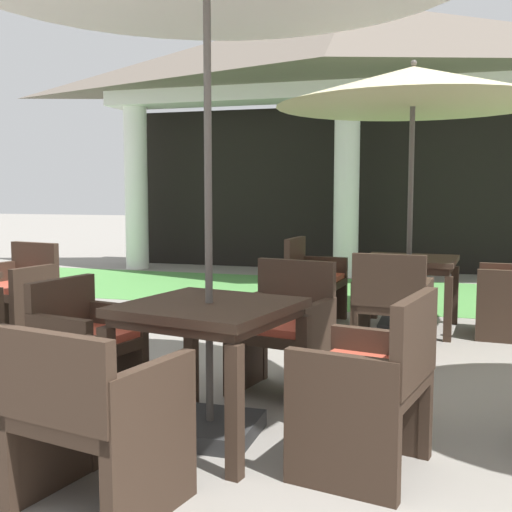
{
  "coord_description": "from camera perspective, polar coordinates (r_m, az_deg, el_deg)",
  "views": [
    {
      "loc": [
        1.53,
        -2.06,
        1.36
      ],
      "look_at": [
        -0.04,
        3.19,
        0.8
      ],
      "focal_mm": 44.86,
      "sensor_mm": 36.0,
      "label": 1
    }
  ],
  "objects": [
    {
      "name": "patio_chair_mid_left_west",
      "position": [
        6.67,
        5.14,
        -2.4
      ],
      "size": [
        0.57,
        0.61,
        0.88
      ],
      "rotation": [
        0.0,
        0.0,
        -1.65
      ],
      "color": "#38281E",
      "rests_on": "ground"
    },
    {
      "name": "background_pavilion",
      "position": [
        10.51,
        8.3,
        16.46
      ],
      "size": [
        8.54,
        2.87,
        4.25
      ],
      "color": "white",
      "rests_on": "ground"
    },
    {
      "name": "patio_table_mid_left",
      "position": [
        6.45,
        13.46,
        -1.0
      ],
      "size": [
        0.96,
        0.96,
        0.71
      ],
      "rotation": [
        0.0,
        0.0,
        -0.08
      ],
      "color": "#38281E",
      "rests_on": "ground"
    },
    {
      "name": "patio_chair_mid_right_west",
      "position": [
        4.14,
        -14.96,
        -7.88
      ],
      "size": [
        0.6,
        0.65,
        0.82
      ],
      "rotation": [
        0.0,
        0.0,
        -1.78
      ],
      "color": "#38281E",
      "rests_on": "ground"
    },
    {
      "name": "patio_chair_near_foreground_north",
      "position": [
        6.31,
        -20.45,
        -3.13
      ],
      "size": [
        0.67,
        0.65,
        0.88
      ],
      "rotation": [
        0.0,
        0.0,
        -3.33
      ],
      "color": "#38281E",
      "rests_on": "ground"
    },
    {
      "name": "lawn_strip",
      "position": [
        8.71,
        6.31,
        -3.18
      ],
      "size": [
        10.34,
        2.7,
        0.01
      ],
      "primitive_type": "cube",
      "color": "#519347",
      "rests_on": "ground"
    },
    {
      "name": "patio_chair_mid_left_south",
      "position": [
        5.53,
        12.04,
        -4.4
      ],
      "size": [
        0.65,
        0.6,
        0.85
      ],
      "rotation": [
        0.0,
        0.0,
        -0.08
      ],
      "color": "#38281E",
      "rests_on": "ground"
    },
    {
      "name": "patio_chair_mid_right_east",
      "position": [
        3.2,
        10.13,
        -11.43
      ],
      "size": [
        0.67,
        0.73,
        0.88
      ],
      "rotation": [
        0.0,
        0.0,
        1.36
      ],
      "color": "#38281E",
      "rests_on": "ground"
    },
    {
      "name": "patio_chair_mid_right_south",
      "position": [
        2.89,
        -14.32,
        -13.74
      ],
      "size": [
        0.73,
        0.68,
        0.82
      ],
      "rotation": [
        0.0,
        0.0,
        -0.21
      ],
      "color": "#38281E",
      "rests_on": "ground"
    },
    {
      "name": "patio_table_mid_right",
      "position": [
        3.53,
        -4.19,
        -5.92
      ],
      "size": [
        1.01,
        1.01,
        0.75
      ],
      "rotation": [
        0.0,
        0.0,
        -0.21
      ],
      "color": "#38281E",
      "rests_on": "ground"
    },
    {
      "name": "patio_chair_mid_right_north",
      "position": [
        4.36,
        2.44,
        -6.83
      ],
      "size": [
        0.69,
        0.64,
        0.88
      ],
      "rotation": [
        0.0,
        0.0,
        -3.35
      ],
      "color": "#38281E",
      "rests_on": "ground"
    },
    {
      "name": "patio_umbrella_mid_left",
      "position": [
        6.48,
        13.84,
        14.28
      ],
      "size": [
        2.63,
        2.63,
        2.6
      ],
      "color": "#2D2D2D",
      "rests_on": "ground"
    }
  ]
}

